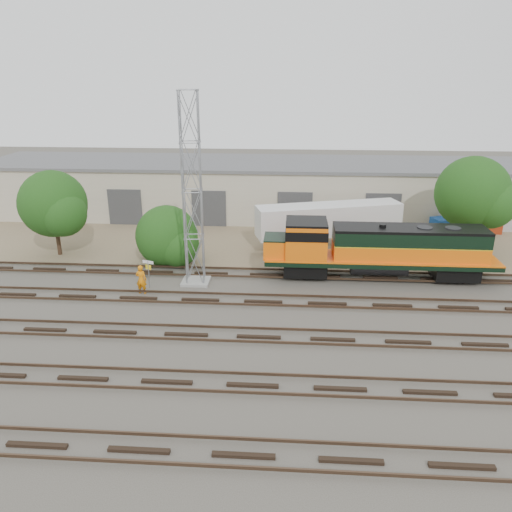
# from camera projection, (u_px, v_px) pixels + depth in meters

# --- Properties ---
(ground) EXTENTS (140.00, 140.00, 0.00)m
(ground) POSITION_uv_depth(u_px,v_px,m) (262.00, 313.00, 29.96)
(ground) COLOR #47423A
(ground) RESTS_ON ground
(dirt_strip) EXTENTS (80.00, 16.00, 0.02)m
(dirt_strip) POSITION_uv_depth(u_px,v_px,m) (272.00, 237.00, 44.02)
(dirt_strip) COLOR #726047
(dirt_strip) RESTS_ON ground
(tracks) EXTENTS (80.00, 20.40, 0.28)m
(tracks) POSITION_uv_depth(u_px,v_px,m) (259.00, 337.00, 27.12)
(tracks) COLOR black
(tracks) RESTS_ON ground
(warehouse) EXTENTS (58.40, 10.40, 5.30)m
(warehouse) POSITION_uv_depth(u_px,v_px,m) (275.00, 188.00, 50.58)
(warehouse) COLOR #BEB59E
(warehouse) RESTS_ON ground
(locomotive) EXTENTS (15.99, 2.80, 3.84)m
(locomotive) POSITION_uv_depth(u_px,v_px,m) (377.00, 249.00, 34.34)
(locomotive) COLOR black
(locomotive) RESTS_ON tracks
(signal_tower) EXTENTS (1.87, 1.87, 12.65)m
(signal_tower) POSITION_uv_depth(u_px,v_px,m) (192.00, 195.00, 32.32)
(signal_tower) COLOR gray
(signal_tower) RESTS_ON ground
(sign_post) EXTENTS (0.78, 0.28, 1.98)m
(sign_post) POSITION_uv_depth(u_px,v_px,m) (148.00, 269.00, 33.08)
(sign_post) COLOR gray
(sign_post) RESTS_ON ground
(worker) EXTENTS (0.78, 0.57, 1.97)m
(worker) POSITION_uv_depth(u_px,v_px,m) (141.00, 279.00, 32.37)
(worker) COLOR orange
(worker) RESTS_ON ground
(semi_trailer) EXTENTS (12.06, 5.64, 3.65)m
(semi_trailer) POSITION_uv_depth(u_px,v_px,m) (332.00, 220.00, 40.66)
(semi_trailer) COLOR silver
(semi_trailer) RESTS_ON ground
(dumpster_blue) EXTENTS (1.99, 1.93, 1.50)m
(dumpster_blue) POSITION_uv_depth(u_px,v_px,m) (441.00, 226.00, 44.50)
(dumpster_blue) COLOR #154593
(dumpster_blue) RESTS_ON ground
(dumpster_red) EXTENTS (1.66, 1.58, 1.40)m
(dumpster_red) POSITION_uv_depth(u_px,v_px,m) (492.00, 225.00, 45.08)
(dumpster_red) COLOR #972B10
(dumpster_red) RESTS_ON ground
(tree_west) EXTENTS (5.40, 5.14, 6.73)m
(tree_west) POSITION_uv_depth(u_px,v_px,m) (55.00, 206.00, 38.16)
(tree_west) COLOR #382619
(tree_west) RESTS_ON ground
(tree_mid) EXTENTS (4.89, 4.66, 4.66)m
(tree_mid) POSITION_uv_depth(u_px,v_px,m) (170.00, 238.00, 37.39)
(tree_mid) COLOR #382619
(tree_mid) RESTS_ON ground
(tree_east) EXTENTS (5.97, 5.69, 7.68)m
(tree_east) POSITION_uv_depth(u_px,v_px,m) (477.00, 195.00, 38.64)
(tree_east) COLOR #382619
(tree_east) RESTS_ON ground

